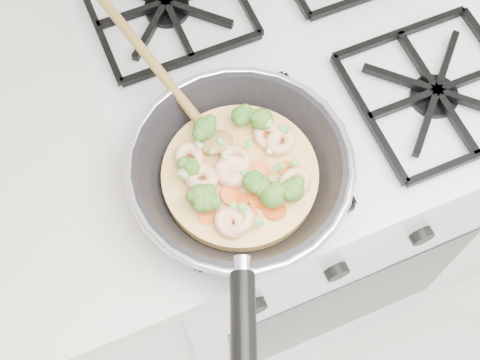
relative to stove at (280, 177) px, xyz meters
name	(u,v)px	position (x,y,z in m)	size (l,w,h in m)	color
stove	(280,177)	(0.00, 0.00, 0.00)	(0.60, 0.60, 0.92)	silver
skillet	(239,175)	(-0.17, -0.18, 0.50)	(0.29, 0.62, 0.09)	black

